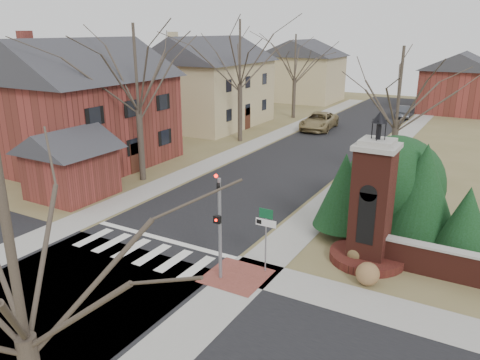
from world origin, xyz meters
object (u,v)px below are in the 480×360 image
Objects in this scene: sign_post at (266,227)px; traffic_signal_pole at (219,218)px; pickup_truck at (319,121)px; brick_gate_monument at (371,214)px; distant_car at (403,111)px.

traffic_signal_pole is at bearing -132.43° from sign_post.
pickup_truck is at bearing 103.25° from traffic_signal_pole.
traffic_signal_pole is at bearing -136.76° from brick_gate_monument.
pickup_truck is (-8.27, 28.20, -1.12)m from sign_post.
pickup_truck is (-11.67, 25.20, -1.33)m from brick_gate_monument.
sign_post is at bearing -138.58° from brick_gate_monument.
sign_post is 4.55m from brick_gate_monument.
brick_gate_monument is 1.55× the size of distant_car.
brick_gate_monument reaches higher than distant_car.
traffic_signal_pole is 30.48m from pickup_truck.
traffic_signal_pole is 1.64× the size of sign_post.
traffic_signal_pole is 6.47m from brick_gate_monument.
sign_post is at bearing -78.53° from pickup_truck.
brick_gate_monument is at bearing -70.01° from pickup_truck.
pickup_truck reaches higher than distant_car.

